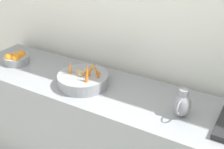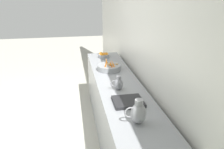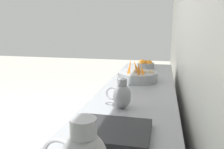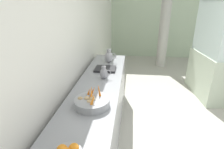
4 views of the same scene
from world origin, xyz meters
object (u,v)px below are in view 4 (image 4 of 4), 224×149
object	(u,v)px
metal_pitcher_short	(104,73)
support_column	(165,19)
vegetable_colander	(92,102)
metal_pitcher_tall	(109,57)

from	to	relation	value
metal_pitcher_short	support_column	size ratio (longest dim) A/B	0.06
vegetable_colander	metal_pitcher_short	world-z (taller)	vegetable_colander
metal_pitcher_tall	support_column	xyz separation A→B (m)	(1.39, 2.70, 0.45)
metal_pitcher_tall	metal_pitcher_short	distance (m)	0.77
vegetable_colander	metal_pitcher_tall	world-z (taller)	metal_pitcher_tall
vegetable_colander	metal_pitcher_short	xyz separation A→B (m)	(0.01, 0.76, 0.04)
metal_pitcher_short	support_column	distance (m)	3.76
metal_pitcher_tall	metal_pitcher_short	bearing A→B (deg)	-88.04
vegetable_colander	support_column	world-z (taller)	support_column
vegetable_colander	support_column	xyz separation A→B (m)	(1.38, 4.23, 0.52)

